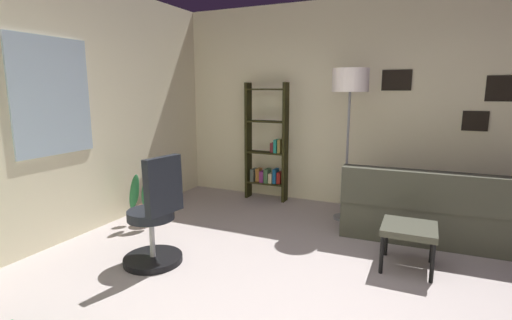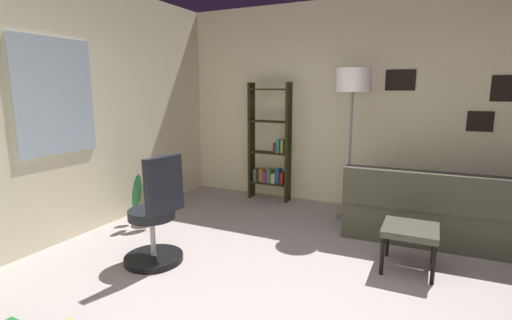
# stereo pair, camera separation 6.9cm
# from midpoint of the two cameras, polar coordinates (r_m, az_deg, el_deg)

# --- Properties ---
(ground_plane) EXTENTS (5.58, 5.77, 0.10)m
(ground_plane) POSITION_cam_midpoint_polar(r_m,az_deg,el_deg) (3.13, 9.70, -22.38)
(ground_plane) COLOR #B2A6A3
(wall_back_with_windows) EXTENTS (5.58, 0.12, 2.86)m
(wall_back_with_windows) POSITION_cam_midpoint_polar(r_m,az_deg,el_deg) (4.41, -29.66, 6.54)
(wall_back_with_windows) COLOR #F1E8BF
(wall_back_with_windows) RESTS_ON ground_plane
(wall_right_with_frames) EXTENTS (0.12, 5.77, 2.86)m
(wall_right_with_frames) POSITION_cam_midpoint_polar(r_m,az_deg,el_deg) (5.42, 18.61, 7.82)
(wall_right_with_frames) COLOR #F1E8BF
(wall_right_with_frames) RESTS_ON ground_plane
(couch) EXTENTS (1.67, 2.07, 0.81)m
(couch) POSITION_cam_midpoint_polar(r_m,az_deg,el_deg) (4.85, 27.94, -6.97)
(couch) COLOR #404033
(couch) RESTS_ON ground_plane
(footstool) EXTENTS (0.48, 0.48, 0.42)m
(footstool) POSITION_cam_midpoint_polar(r_m,az_deg,el_deg) (3.78, 22.85, -10.08)
(footstool) COLOR #404033
(footstool) RESTS_ON ground_plane
(office_chair) EXTENTS (0.56, 0.56, 1.06)m
(office_chair) POSITION_cam_midpoint_polar(r_m,az_deg,el_deg) (3.72, -14.41, -9.06)
(office_chair) COLOR black
(office_chair) RESTS_ON ground_plane
(bookshelf) EXTENTS (0.18, 0.64, 1.75)m
(bookshelf) POSITION_cam_midpoint_polar(r_m,az_deg,el_deg) (5.62, 2.52, 1.61)
(bookshelf) COLOR black
(bookshelf) RESTS_ON ground_plane
(floor_lamp) EXTENTS (0.44, 0.44, 1.90)m
(floor_lamp) POSITION_cam_midpoint_polar(r_m,az_deg,el_deg) (4.78, 14.90, 10.51)
(floor_lamp) COLOR slate
(floor_lamp) RESTS_ON ground_plane
(potted_plant) EXTENTS (0.38, 0.46, 0.68)m
(potted_plant) POSITION_cam_midpoint_polar(r_m,az_deg,el_deg) (4.82, -15.82, -6.18)
(potted_plant) COLOR brown
(potted_plant) RESTS_ON ground_plane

